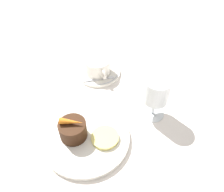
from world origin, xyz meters
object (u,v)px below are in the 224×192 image
at_px(dessert_cake, 73,130).
at_px(dinner_plate, 86,137).
at_px(wine_glass, 156,92).
at_px(coffee_cup, 98,66).

bearing_deg(dessert_cake, dinner_plate, 63.21).
relative_size(dinner_plate, wine_glass, 1.78).
distance_m(dinner_plate, wine_glass, 0.23).
bearing_deg(dessert_cake, wine_glass, 86.78).
bearing_deg(dinner_plate, dessert_cake, -116.79).
relative_size(dinner_plate, coffee_cup, 2.03).
bearing_deg(dinner_plate, wine_glass, 90.16).
distance_m(coffee_cup, wine_glass, 0.25).
distance_m(dinner_plate, coffee_cup, 0.27).
height_order(dinner_plate, wine_glass, wine_glass).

